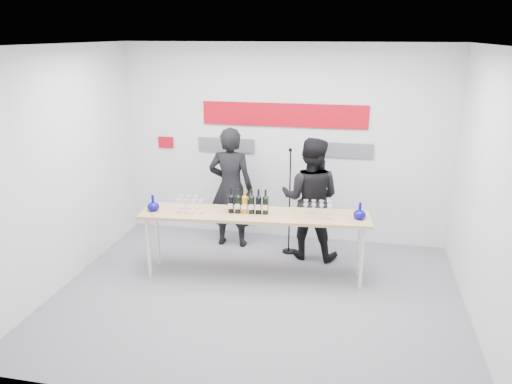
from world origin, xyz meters
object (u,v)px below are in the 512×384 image
Objects in this scene: tasting_table at (254,218)px; presenter_right at (310,199)px; presenter_left at (231,188)px.

presenter_right reaches higher than tasting_table.
presenter_left is at bearing 115.31° from tasting_table.
tasting_table is 1.65× the size of presenter_left.
tasting_table is 1.11m from presenter_left.
presenter_right is at bearing 170.73° from presenter_left.
tasting_table is at bearing 55.49° from presenter_right.
tasting_table is 1.01m from presenter_right.
presenter_left is at bearing -3.22° from presenter_right.
presenter_left is (-0.56, 0.96, 0.09)m from tasting_table.
tasting_table is at bearing 119.70° from presenter_left.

